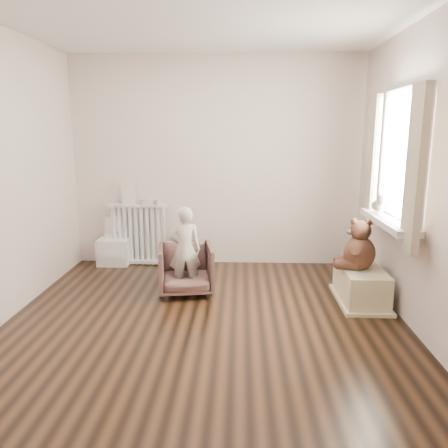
{
  "coord_description": "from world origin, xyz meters",
  "views": [
    {
      "loc": [
        0.31,
        -3.69,
        1.68
      ],
      "look_at": [
        0.15,
        0.45,
        0.8
      ],
      "focal_mm": 35.0,
      "sensor_mm": 36.0,
      "label": 1
    }
  ],
  "objects_px": {
    "armchair": "(186,269)",
    "child": "(185,250)",
    "toy_bench": "(361,282)",
    "plush_cat": "(380,203)",
    "teddy_bear": "(360,237)",
    "toy_vanity": "(114,244)",
    "radiator": "(139,235)"
  },
  "relations": [
    {
      "from": "armchair",
      "to": "child",
      "type": "distance_m",
      "value": 0.22
    },
    {
      "from": "armchair",
      "to": "toy_bench",
      "type": "xyz_separation_m",
      "value": [
        1.78,
        -0.18,
        -0.06
      ]
    },
    {
      "from": "child",
      "to": "toy_bench",
      "type": "relative_size",
      "value": 1.22
    },
    {
      "from": "armchair",
      "to": "teddy_bear",
      "type": "bearing_deg",
      "value": -15.94
    },
    {
      "from": "radiator",
      "to": "teddy_bear",
      "type": "relative_size",
      "value": 1.59
    },
    {
      "from": "toy_vanity",
      "to": "teddy_bear",
      "type": "bearing_deg",
      "value": -22.51
    },
    {
      "from": "plush_cat",
      "to": "toy_bench",
      "type": "bearing_deg",
      "value": -164.34
    },
    {
      "from": "radiator",
      "to": "toy_bench",
      "type": "bearing_deg",
      "value": -25.07
    },
    {
      "from": "toy_vanity",
      "to": "child",
      "type": "relative_size",
      "value": 0.67
    },
    {
      "from": "toy_bench",
      "to": "plush_cat",
      "type": "relative_size",
      "value": 3.25
    },
    {
      "from": "child",
      "to": "plush_cat",
      "type": "bearing_deg",
      "value": 167.89
    },
    {
      "from": "radiator",
      "to": "teddy_bear",
      "type": "distance_m",
      "value": 2.75
    },
    {
      "from": "teddy_bear",
      "to": "toy_bench",
      "type": "bearing_deg",
      "value": 34.06
    },
    {
      "from": "radiator",
      "to": "armchair",
      "type": "height_order",
      "value": "radiator"
    },
    {
      "from": "child",
      "to": "teddy_bear",
      "type": "relative_size",
      "value": 1.86
    },
    {
      "from": "radiator",
      "to": "child",
      "type": "height_order",
      "value": "child"
    },
    {
      "from": "radiator",
      "to": "armchair",
      "type": "relative_size",
      "value": 1.37
    },
    {
      "from": "toy_vanity",
      "to": "teddy_bear",
      "type": "height_order",
      "value": "teddy_bear"
    },
    {
      "from": "teddy_bear",
      "to": "plush_cat",
      "type": "xyz_separation_m",
      "value": [
        0.18,
        0.06,
        0.33
      ]
    },
    {
      "from": "teddy_bear",
      "to": "armchair",
      "type": "bearing_deg",
      "value": -173.25
    },
    {
      "from": "toy_bench",
      "to": "plush_cat",
      "type": "height_order",
      "value": "plush_cat"
    },
    {
      "from": "radiator",
      "to": "teddy_bear",
      "type": "xyz_separation_m",
      "value": [
        2.47,
        -1.19,
        0.28
      ]
    },
    {
      "from": "toy_vanity",
      "to": "plush_cat",
      "type": "bearing_deg",
      "value": -20.28
    },
    {
      "from": "armchair",
      "to": "toy_bench",
      "type": "distance_m",
      "value": 1.79
    },
    {
      "from": "armchair",
      "to": "child",
      "type": "bearing_deg",
      "value": -99.45
    },
    {
      "from": "armchair",
      "to": "teddy_bear",
      "type": "height_order",
      "value": "teddy_bear"
    },
    {
      "from": "toy_bench",
      "to": "plush_cat",
      "type": "bearing_deg",
      "value": 17.5
    },
    {
      "from": "radiator",
      "to": "teddy_bear",
      "type": "height_order",
      "value": "teddy_bear"
    },
    {
      "from": "radiator",
      "to": "teddy_bear",
      "type": "bearing_deg",
      "value": -25.69
    },
    {
      "from": "toy_vanity",
      "to": "child",
      "type": "height_order",
      "value": "child"
    },
    {
      "from": "child",
      "to": "plush_cat",
      "type": "relative_size",
      "value": 3.98
    },
    {
      "from": "radiator",
      "to": "plush_cat",
      "type": "height_order",
      "value": "plush_cat"
    }
  ]
}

